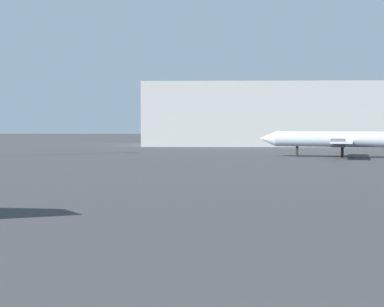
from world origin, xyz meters
TOP-DOWN VIEW (x-y plane):
  - airplane_distant at (17.78, 79.47)m, footprint 25.51×17.77m
  - terminal_building at (9.89, 133.13)m, footprint 60.26×25.48m

SIDE VIEW (x-z plane):
  - airplane_distant at x=17.78m, z-range -1.77..7.89m
  - terminal_building at x=9.89m, z-range 0.00..15.99m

